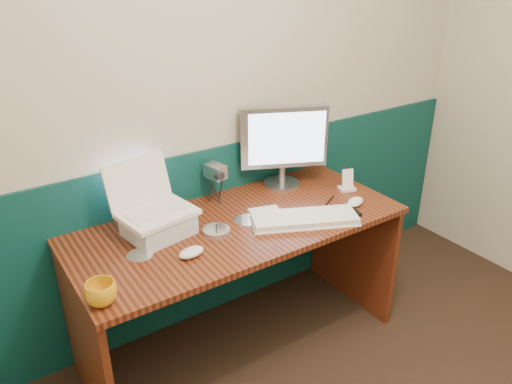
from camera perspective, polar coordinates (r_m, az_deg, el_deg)
back_wall at (r=2.55m, az=-4.55°, el=10.50°), size 3.50×0.04×2.50m
wainscot at (r=2.83m, az=-3.91°, el=-4.39°), size 3.48×0.02×1.00m
desk at (r=2.59m, az=-1.88°, el=-10.76°), size 1.60×0.70×0.75m
laptop_riser at (r=2.31m, az=-11.07°, el=-3.74°), size 0.31×0.28×0.10m
laptop at (r=2.23m, az=-11.45°, el=0.30°), size 0.35×0.29×0.26m
monitor at (r=2.68m, az=3.05°, el=5.33°), size 0.48×0.32×0.47m
keyboard at (r=2.40m, az=5.57°, el=-3.10°), size 0.52×0.36×0.03m
mouse_right at (r=2.59m, az=11.29°, el=-1.11°), size 0.13×0.10×0.04m
mouse_left at (r=2.14m, az=-7.41°, el=-6.85°), size 0.13×0.08×0.04m
mug at (r=1.93m, az=-17.29°, el=-10.98°), size 0.12×0.12×0.09m
camcorder at (r=2.56m, az=-4.62°, el=0.96°), size 0.11×0.14×0.20m
cd_spindle at (r=2.29m, az=-4.53°, el=-4.50°), size 0.13×0.13×0.03m
cd_loose_a at (r=2.19m, az=-13.15°, el=-7.03°), size 0.11×0.11×0.00m
cd_loose_b at (r=2.41m, az=-1.03°, el=-3.20°), size 0.12×0.12×0.00m
pen at (r=2.60m, az=8.31°, el=-1.10°), size 0.12×0.07×0.01m
papers at (r=2.48m, az=1.05°, el=-2.21°), size 0.17×0.14×0.00m
dock at (r=2.75m, az=10.34°, el=0.40°), size 0.10×0.09×0.02m
music_player at (r=2.73m, az=10.43°, el=1.53°), size 0.07×0.05×0.10m
pda at (r=2.52m, az=10.64°, el=-2.13°), size 0.10×0.14×0.01m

